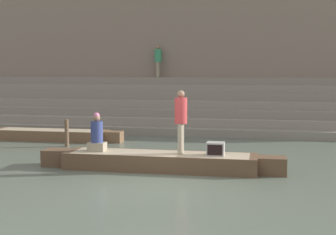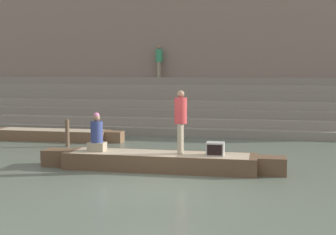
{
  "view_description": "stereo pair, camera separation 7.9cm",
  "coord_description": "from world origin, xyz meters",
  "views": [
    {
      "loc": [
        2.48,
        -11.13,
        2.79
      ],
      "look_at": [
        -0.3,
        2.88,
        1.38
      ],
      "focal_mm": 50.0,
      "sensor_mm": 36.0,
      "label": 1
    },
    {
      "loc": [
        2.55,
        -11.12,
        2.79
      ],
      "look_at": [
        -0.3,
        2.88,
        1.38
      ],
      "focal_mm": 50.0,
      "sensor_mm": 36.0,
      "label": 2
    }
  ],
  "objects": [
    {
      "name": "ground_plane",
      "position": [
        0.0,
        0.0,
        0.0
      ],
      "size": [
        120.0,
        120.0,
        0.0
      ],
      "primitive_type": "plane",
      "color": "#566051"
    },
    {
      "name": "ghat_steps",
      "position": [
        0.0,
        11.05,
        0.89
      ],
      "size": [
        36.0,
        4.26,
        2.49
      ],
      "color": "gray",
      "rests_on": "ground"
    },
    {
      "name": "back_wall",
      "position": [
        0.0,
        13.17,
        3.79
      ],
      "size": [
        34.2,
        1.28,
        7.63
      ],
      "color": "#7F6B5B",
      "rests_on": "ground"
    },
    {
      "name": "rowboat_main",
      "position": [
        -0.3,
        1.69,
        0.26
      ],
      "size": [
        7.01,
        1.3,
        0.48
      ],
      "rotation": [
        0.0,
        0.0,
        -0.03
      ],
      "color": "brown",
      "rests_on": "ground"
    },
    {
      "name": "person_standing",
      "position": [
        0.31,
        1.65,
        1.51
      ],
      "size": [
        0.35,
        0.35,
        1.79
      ],
      "rotation": [
        0.0,
        0.0,
        0.15
      ],
      "color": "gray",
      "rests_on": "rowboat_main"
    },
    {
      "name": "person_rowing",
      "position": [
        -2.17,
        1.67,
        0.93
      ],
      "size": [
        0.49,
        0.39,
        1.13
      ],
      "rotation": [
        0.0,
        0.0,
        0.3
      ],
      "color": "gray",
      "rests_on": "rowboat_main"
    },
    {
      "name": "tv_set",
      "position": [
        1.29,
        1.62,
        0.66
      ],
      "size": [
        0.49,
        0.43,
        0.37
      ],
      "rotation": [
        0.0,
        0.0,
        0.06
      ],
      "color": "#9E998E",
      "rests_on": "rowboat_main"
    },
    {
      "name": "moored_boat_shore",
      "position": [
        -5.87,
        6.43,
        0.23
      ],
      "size": [
        6.02,
        1.05,
        0.43
      ],
      "rotation": [
        0.0,
        0.0,
        0.01
      ],
      "color": "brown",
      "rests_on": "ground"
    },
    {
      "name": "mooring_post",
      "position": [
        -4.57,
        5.04,
        0.51
      ],
      "size": [
        0.15,
        0.15,
        1.02
      ],
      "primitive_type": "cylinder",
      "color": "brown",
      "rests_on": "ground"
    },
    {
      "name": "person_on_steps",
      "position": [
        -2.68,
        12.27,
        3.42
      ],
      "size": [
        0.36,
        0.36,
        1.62
      ],
      "rotation": [
        0.0,
        0.0,
        3.61
      ],
      "color": "gray",
      "rests_on": "ghat_steps"
    }
  ]
}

